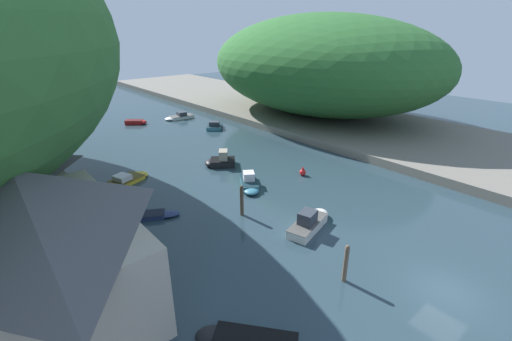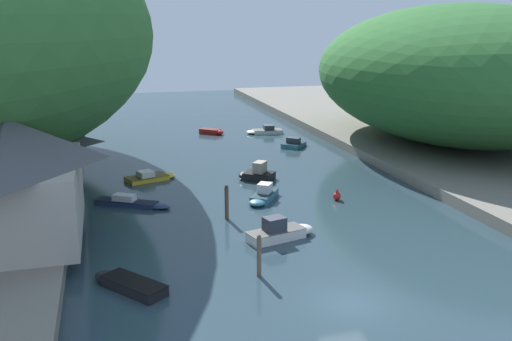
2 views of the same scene
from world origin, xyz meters
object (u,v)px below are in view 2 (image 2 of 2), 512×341
boat_cabin_cruiser (282,232)px  channel_buoy_near (337,196)px  boat_near_quay (264,131)px  boat_open_rowboat (133,203)px  boat_moored_right (295,144)px  boat_red_skiff (126,283)px  person_on_quay (50,181)px  waterfront_building (12,177)px  boat_far_right_bank (213,132)px  boat_navy_launch (256,174)px  boat_far_upstream (263,196)px  boathouse_shed (31,153)px  boat_white_cruiser (151,177)px

boat_cabin_cruiser → channel_buoy_near: size_ratio=5.22×
boat_near_quay → boat_open_rowboat: size_ratio=0.80×
boat_moored_right → channel_buoy_near: boat_moored_right is taller
boat_open_rowboat → channel_buoy_near: channel_buoy_near is taller
boat_moored_right → boat_red_skiff: bearing=-80.9°
boat_near_quay → person_on_quay: (-24.65, -24.41, 1.60)m
waterfront_building → person_on_quay: 10.08m
boat_far_right_bank → boat_moored_right: (7.88, -10.06, 0.03)m
boat_navy_launch → boat_far_upstream: size_ratio=0.87×
boathouse_shed → waterfront_building: bearing=-88.7°
person_on_quay → boat_cabin_cruiser: bearing=-127.0°
boathouse_shed → boat_near_quay: bearing=38.7°
boat_cabin_cruiser → boat_moored_right: (10.33, 27.64, -0.15)m
boat_red_skiff → boat_far_upstream: bearing=10.4°
person_on_quay → boat_open_rowboat: bearing=-108.9°
boat_white_cruiser → boat_navy_launch: boat_navy_launch is taller
boat_far_upstream → person_on_quay: (-16.61, 3.51, 1.53)m
waterfront_building → boat_white_cruiser: (9.62, 14.88, -4.62)m
boat_cabin_cruiser → boat_moored_right: size_ratio=1.30×
boat_red_skiff → boat_cabin_cruiser: (10.49, 4.84, 0.20)m
waterfront_building → boat_moored_right: (27.18, 25.25, -4.55)m
boat_navy_launch → boat_red_skiff: size_ratio=0.80×
channel_buoy_near → waterfront_building: bearing=-169.0°
boathouse_shed → person_on_quay: 4.07m
boat_far_upstream → boat_moored_right: 21.34m
waterfront_building → boat_navy_launch: bearing=33.2°
boat_red_skiff → channel_buoy_near: (17.45, 11.85, 0.09)m
boat_cabin_cruiser → boat_far_upstream: 8.50m
boat_white_cruiser → channel_buoy_near: 17.51m
boat_cabin_cruiser → channel_buoy_near: bearing=119.8°
boat_near_quay → boat_navy_launch: bearing=168.1°
boat_near_quay → boat_moored_right: 8.80m
boat_cabin_cruiser → boat_far_right_bank: size_ratio=1.56×
boathouse_shed → channel_buoy_near: size_ratio=9.94×
boat_red_skiff → channel_buoy_near: size_ratio=4.83×
boat_white_cruiser → boat_cabin_cruiser: boat_cabin_cruiser is taller
boat_red_skiff → boat_moored_right: (20.82, 32.48, 0.05)m
boat_red_skiff → boathouse_shed: bearing=69.7°
person_on_quay → boat_far_upstream: bearing=-101.4°
boat_white_cruiser → boat_red_skiff: bearing=-28.1°
boat_near_quay → boat_moored_right: (1.25, -8.71, 0.01)m
channel_buoy_near → boat_moored_right: bearing=80.7°
boat_navy_launch → boat_moored_right: boat_navy_launch is taller
boathouse_shed → boat_near_quay: 33.78m
boat_moored_right → boathouse_shed: bearing=-114.1°
waterfront_building → boat_red_skiff: bearing=-48.7°
boathouse_shed → boat_moored_right: size_ratio=2.47×
boat_moored_right → channel_buoy_near: (-3.38, -20.63, 0.04)m
boat_cabin_cruiser → boat_far_right_bank: (2.45, 37.70, -0.18)m
boathouse_shed → channel_buoy_near: boathouse_shed is taller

